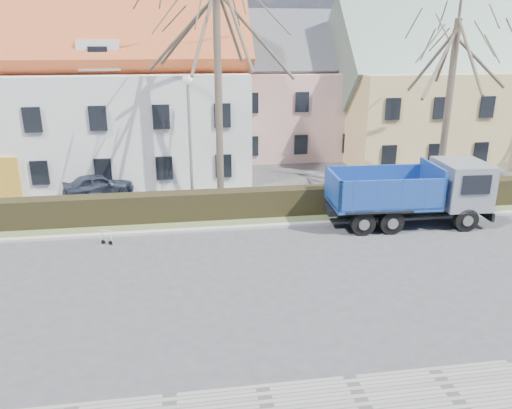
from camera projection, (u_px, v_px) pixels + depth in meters
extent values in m
plane|color=#3D3D3F|center=(295.00, 272.00, 18.15)|extent=(120.00, 120.00, 0.00)
cube|color=#AAA499|center=(273.00, 226.00, 22.44)|extent=(80.00, 0.30, 0.12)
cube|color=#4D5C33|center=(266.00, 214.00, 23.94)|extent=(80.00, 3.00, 0.10)
cube|color=black|center=(267.00, 203.00, 23.56)|extent=(60.00, 0.90, 1.30)
imported|color=#232936|center=(98.00, 185.00, 26.62)|extent=(3.91, 2.47, 1.24)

